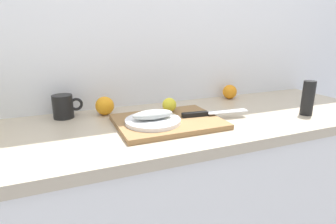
{
  "coord_description": "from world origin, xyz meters",
  "views": [
    {
      "loc": [
        -0.41,
        -1.0,
        1.26
      ],
      "look_at": [
        -0.01,
        -0.03,
        0.95
      ],
      "focal_mm": 30.01,
      "sensor_mm": 36.0,
      "label": 1
    }
  ],
  "objects_px": {
    "cutting_board": "(168,122)",
    "orange_0": "(230,92)",
    "lemon_0": "(169,105)",
    "fish_fillet": "(153,115)",
    "coffee_mug_1": "(64,106)",
    "pepper_mill": "(308,98)",
    "white_plate": "(153,121)",
    "chef_knife": "(207,113)"
  },
  "relations": [
    {
      "from": "cutting_board",
      "to": "orange_0",
      "type": "height_order",
      "value": "orange_0"
    },
    {
      "from": "lemon_0",
      "to": "fish_fillet",
      "type": "bearing_deg",
      "value": -135.36
    },
    {
      "from": "coffee_mug_1",
      "to": "pepper_mill",
      "type": "height_order",
      "value": "pepper_mill"
    },
    {
      "from": "lemon_0",
      "to": "coffee_mug_1",
      "type": "distance_m",
      "value": 0.45
    },
    {
      "from": "cutting_board",
      "to": "pepper_mill",
      "type": "distance_m",
      "value": 0.63
    },
    {
      "from": "lemon_0",
      "to": "orange_0",
      "type": "distance_m",
      "value": 0.46
    },
    {
      "from": "cutting_board",
      "to": "fish_fillet",
      "type": "relative_size",
      "value": 2.55
    },
    {
      "from": "white_plate",
      "to": "fish_fillet",
      "type": "relative_size",
      "value": 1.33
    },
    {
      "from": "lemon_0",
      "to": "pepper_mill",
      "type": "relative_size",
      "value": 0.41
    },
    {
      "from": "fish_fillet",
      "to": "pepper_mill",
      "type": "xyz_separation_m",
      "value": [
        0.68,
        -0.1,
        0.02
      ]
    },
    {
      "from": "chef_knife",
      "to": "fish_fillet",
      "type": "bearing_deg",
      "value": -172.68
    },
    {
      "from": "white_plate",
      "to": "lemon_0",
      "type": "distance_m",
      "value": 0.16
    },
    {
      "from": "fish_fillet",
      "to": "white_plate",
      "type": "bearing_deg",
      "value": -26.57
    },
    {
      "from": "coffee_mug_1",
      "to": "orange_0",
      "type": "xyz_separation_m",
      "value": [
        0.84,
        0.02,
        -0.01
      ]
    },
    {
      "from": "cutting_board",
      "to": "pepper_mill",
      "type": "xyz_separation_m",
      "value": [
        0.61,
        -0.11,
        0.07
      ]
    },
    {
      "from": "chef_knife",
      "to": "lemon_0",
      "type": "height_order",
      "value": "lemon_0"
    },
    {
      "from": "cutting_board",
      "to": "white_plate",
      "type": "bearing_deg",
      "value": -165.13
    },
    {
      "from": "cutting_board",
      "to": "orange_0",
      "type": "relative_size",
      "value": 5.36
    },
    {
      "from": "fish_fillet",
      "to": "pepper_mill",
      "type": "bearing_deg",
      "value": -7.94
    },
    {
      "from": "cutting_board",
      "to": "pepper_mill",
      "type": "relative_size",
      "value": 2.7
    },
    {
      "from": "fish_fillet",
      "to": "lemon_0",
      "type": "xyz_separation_m",
      "value": [
        0.12,
        0.11,
        -0.0
      ]
    },
    {
      "from": "pepper_mill",
      "to": "fish_fillet",
      "type": "bearing_deg",
      "value": 172.06
    },
    {
      "from": "lemon_0",
      "to": "chef_knife",
      "type": "bearing_deg",
      "value": -41.67
    },
    {
      "from": "chef_knife",
      "to": "coffee_mug_1",
      "type": "xyz_separation_m",
      "value": [
        -0.54,
        0.26,
        0.02
      ]
    },
    {
      "from": "chef_knife",
      "to": "coffee_mug_1",
      "type": "bearing_deg",
      "value": 160.76
    },
    {
      "from": "fish_fillet",
      "to": "cutting_board",
      "type": "bearing_deg",
      "value": 14.87
    },
    {
      "from": "white_plate",
      "to": "pepper_mill",
      "type": "height_order",
      "value": "pepper_mill"
    },
    {
      "from": "cutting_board",
      "to": "orange_0",
      "type": "xyz_separation_m",
      "value": [
        0.47,
        0.26,
        0.03
      ]
    },
    {
      "from": "pepper_mill",
      "to": "cutting_board",
      "type": "bearing_deg",
      "value": 169.48
    },
    {
      "from": "fish_fillet",
      "to": "lemon_0",
      "type": "distance_m",
      "value": 0.16
    },
    {
      "from": "pepper_mill",
      "to": "orange_0",
      "type": "bearing_deg",
      "value": 110.66
    },
    {
      "from": "cutting_board",
      "to": "chef_knife",
      "type": "xyz_separation_m",
      "value": [
        0.17,
        -0.01,
        0.02
      ]
    },
    {
      "from": "orange_0",
      "to": "pepper_mill",
      "type": "bearing_deg",
      "value": -69.34
    },
    {
      "from": "coffee_mug_1",
      "to": "fish_fillet",
      "type": "bearing_deg",
      "value": -40.71
    },
    {
      "from": "fish_fillet",
      "to": "chef_knife",
      "type": "height_order",
      "value": "fish_fillet"
    },
    {
      "from": "chef_knife",
      "to": "pepper_mill",
      "type": "relative_size",
      "value": 1.94
    },
    {
      "from": "white_plate",
      "to": "chef_knife",
      "type": "distance_m",
      "value": 0.24
    },
    {
      "from": "white_plate",
      "to": "coffee_mug_1",
      "type": "xyz_separation_m",
      "value": [
        -0.31,
        0.26,
        0.02
      ]
    },
    {
      "from": "cutting_board",
      "to": "fish_fillet",
      "type": "distance_m",
      "value": 0.08
    },
    {
      "from": "cutting_board",
      "to": "pepper_mill",
      "type": "bearing_deg",
      "value": -10.52
    },
    {
      "from": "white_plate",
      "to": "coffee_mug_1",
      "type": "bearing_deg",
      "value": 139.29
    },
    {
      "from": "fish_fillet",
      "to": "chef_knife",
      "type": "distance_m",
      "value": 0.24
    }
  ]
}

